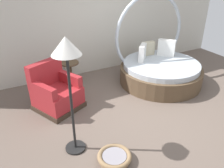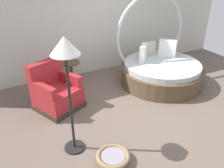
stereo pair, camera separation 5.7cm
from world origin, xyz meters
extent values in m
cube|color=#66564C|center=(0.00, 0.00, -0.01)|extent=(8.00, 8.00, 0.02)
cube|color=beige|center=(0.00, 2.31, 1.58)|extent=(8.00, 0.12, 3.16)
cylinder|color=brown|center=(1.06, 0.84, 0.20)|extent=(1.98, 1.98, 0.41)
cylinder|color=#B2BCC6|center=(1.06, 0.84, 0.47)|extent=(1.82, 1.82, 0.12)
torus|color=#B2BCC6|center=(1.06, 1.39, 1.09)|extent=(1.96, 0.08, 1.96)
cube|color=white|center=(1.44, 1.16, 0.74)|extent=(0.36, 0.41, 0.43)
cube|color=#BCB293|center=(1.06, 1.42, 0.70)|extent=(0.35, 0.12, 0.35)
cube|color=white|center=(0.72, 1.17, 0.72)|extent=(0.36, 0.37, 0.39)
cube|color=#38281E|center=(-1.49, 0.88, 0.05)|extent=(1.06, 1.06, 0.10)
cube|color=#A32328|center=(-1.49, 0.88, 0.27)|extent=(1.01, 1.01, 0.34)
cube|color=#A32328|center=(-1.62, 1.16, 0.69)|extent=(0.76, 0.46, 0.50)
cube|color=#A32328|center=(-1.78, 0.75, 0.55)|extent=(0.40, 0.67, 0.22)
cube|color=#A32328|center=(-1.20, 1.02, 0.55)|extent=(0.40, 0.67, 0.22)
cylinder|color=#8E704C|center=(-1.17, -0.91, 0.03)|extent=(0.44, 0.44, 0.06)
torus|color=#8E704C|center=(-1.17, -0.91, 0.10)|extent=(0.51, 0.51, 0.07)
cylinder|color=gray|center=(-1.17, -0.91, 0.08)|extent=(0.36, 0.36, 0.05)
cylinder|color=brown|center=(-0.88, 1.91, 0.24)|extent=(0.08, 0.08, 0.48)
cylinder|color=brown|center=(-0.88, 1.91, 0.50)|extent=(0.44, 0.44, 0.04)
cylinder|color=black|center=(-1.59, -0.38, 0.01)|extent=(0.32, 0.32, 0.03)
cylinder|color=black|center=(-1.59, -0.38, 0.81)|extent=(0.04, 0.04, 1.55)
cone|color=silver|center=(-1.59, -0.38, 1.70)|extent=(0.40, 0.40, 0.24)
camera|label=1|loc=(-2.37, -3.09, 2.60)|focal=36.65mm
camera|label=2|loc=(-2.32, -3.12, 2.60)|focal=36.65mm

